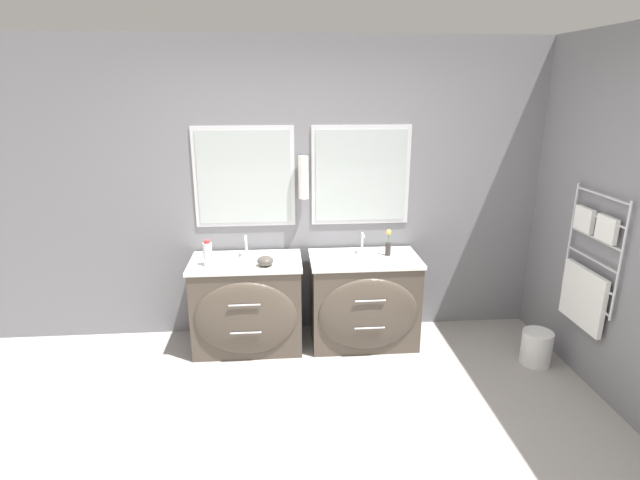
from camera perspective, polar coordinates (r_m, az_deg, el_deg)
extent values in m
plane|color=#9E9993|center=(3.23, 1.17, -25.62)|extent=(16.00, 16.00, 0.00)
cube|color=slate|center=(4.42, -1.30, 5.54)|extent=(5.74, 0.06, 2.60)
cube|color=silver|center=(4.36, -8.64, 7.11)|extent=(0.86, 0.02, 0.86)
cube|color=#B2BCBA|center=(4.35, -8.65, 7.09)|extent=(0.79, 0.01, 0.79)
cube|color=silver|center=(4.40, 4.69, 7.35)|extent=(0.86, 0.02, 0.86)
cube|color=#B2BCBA|center=(4.39, 4.71, 7.33)|extent=(0.79, 0.01, 0.79)
cylinder|color=white|center=(4.29, -1.90, 7.15)|extent=(0.09, 0.09, 0.37)
cube|color=silver|center=(4.35, -1.94, 7.28)|extent=(0.05, 0.02, 0.08)
cube|color=slate|center=(4.09, 30.62, 2.15)|extent=(0.06, 3.90, 2.60)
cylinder|color=silver|center=(3.94, 31.10, -2.24)|extent=(0.02, 0.02, 0.86)
cylinder|color=silver|center=(4.42, 26.70, 0.32)|extent=(0.02, 0.02, 0.86)
cylinder|color=silver|center=(4.08, 29.57, 4.46)|extent=(0.02, 0.60, 0.02)
cylinder|color=silver|center=(4.12, 29.25, 2.29)|extent=(0.02, 0.60, 0.02)
cylinder|color=silver|center=(4.15, 28.93, 0.16)|extent=(0.02, 0.60, 0.02)
cylinder|color=silver|center=(4.20, 28.62, -1.93)|extent=(0.02, 0.60, 0.02)
cylinder|color=silver|center=(4.25, 28.31, -3.97)|extent=(0.02, 0.60, 0.02)
cylinder|color=silver|center=(4.30, 28.01, -5.96)|extent=(0.02, 0.60, 0.02)
cube|color=white|center=(4.29, 27.83, -5.80)|extent=(0.04, 0.51, 0.45)
cube|color=white|center=(4.01, 29.95, 1.10)|extent=(0.04, 0.21, 0.18)
cube|color=white|center=(4.23, 27.98, 2.11)|extent=(0.04, 0.21, 0.18)
cube|color=#4C4238|center=(4.39, -8.26, -7.39)|extent=(0.91, 0.53, 0.76)
ellipsoid|color=#4C4238|center=(4.15, -8.47, -8.91)|extent=(0.84, 0.12, 0.64)
cube|color=white|center=(4.24, -8.49, -2.52)|extent=(0.94, 0.55, 0.03)
ellipsoid|color=white|center=(4.22, -8.51, -2.84)|extent=(0.45, 0.39, 0.06)
cylinder|color=silver|center=(4.02, -8.63, -7.38)|extent=(0.25, 0.01, 0.01)
cylinder|color=silver|center=(4.13, -8.47, -10.46)|extent=(0.25, 0.01, 0.01)
cube|color=#4C4238|center=(4.43, 4.97, -7.00)|extent=(0.91, 0.53, 0.76)
ellipsoid|color=#4C4238|center=(4.20, 5.57, -8.47)|extent=(0.84, 0.12, 0.64)
cube|color=white|center=(4.29, 5.11, -2.17)|extent=(0.94, 0.55, 0.03)
ellipsoid|color=white|center=(4.27, 5.16, -2.48)|extent=(0.45, 0.39, 0.06)
cylinder|color=silver|center=(4.07, 5.79, -6.95)|extent=(0.25, 0.01, 0.01)
cylinder|color=silver|center=(4.18, 5.69, -9.99)|extent=(0.25, 0.01, 0.01)
cylinder|color=silver|center=(4.34, -8.44, -0.58)|extent=(0.02, 0.02, 0.18)
cylinder|color=silver|center=(4.27, -8.52, 0.21)|extent=(0.02, 0.10, 0.02)
cylinder|color=silver|center=(4.37, -9.31, -1.49)|extent=(0.03, 0.03, 0.04)
cylinder|color=silver|center=(4.36, -7.48, -1.45)|extent=(0.03, 0.03, 0.04)
cylinder|color=silver|center=(4.39, 4.83, -0.26)|extent=(0.02, 0.02, 0.18)
cylinder|color=silver|center=(4.32, 4.96, 0.53)|extent=(0.02, 0.10, 0.02)
cylinder|color=silver|center=(4.40, 3.91, -1.17)|extent=(0.03, 0.03, 0.04)
cylinder|color=silver|center=(4.42, 5.70, -1.12)|extent=(0.03, 0.03, 0.04)
cylinder|color=silver|center=(4.15, -12.71, -1.60)|extent=(0.07, 0.07, 0.19)
cylinder|color=red|center=(4.12, -12.81, -0.19)|extent=(0.05, 0.05, 0.02)
ellipsoid|color=#4C4742|center=(4.08, -6.26, -2.40)|extent=(0.14, 0.14, 0.08)
cylinder|color=#332D2D|center=(4.34, 7.78, -1.04)|extent=(0.05, 0.05, 0.11)
cylinder|color=#477238|center=(4.31, 7.83, 0.28)|extent=(0.01, 0.01, 0.10)
sphere|color=#E5BF47|center=(4.29, 7.86, 0.92)|extent=(0.04, 0.04, 0.04)
cylinder|color=silver|center=(4.54, 23.49, -11.22)|extent=(0.24, 0.24, 0.29)
torus|color=silver|center=(4.48, 23.70, -9.67)|extent=(0.24, 0.24, 0.01)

